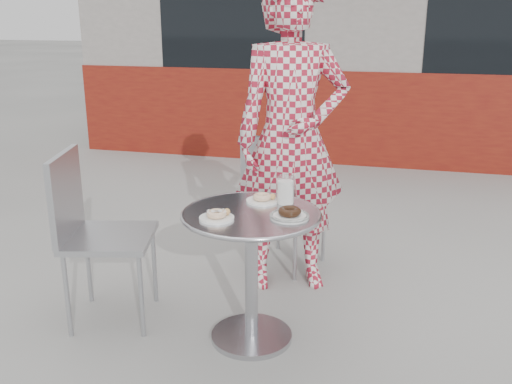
% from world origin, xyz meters
% --- Properties ---
extents(ground, '(60.00, 60.00, 0.00)m').
position_xyz_m(ground, '(0.00, 0.00, 0.00)').
color(ground, '#A09D98').
rests_on(ground, ground).
extents(storefront, '(6.02, 4.55, 3.00)m').
position_xyz_m(storefront, '(-0.00, 5.56, 1.49)').
color(storefront, gray).
rests_on(storefront, ground).
extents(bistro_table, '(0.67, 0.67, 0.68)m').
position_xyz_m(bistro_table, '(-0.02, -0.02, 0.51)').
color(bistro_table, silver).
rests_on(bistro_table, ground).
extents(chair_far, '(0.54, 0.54, 0.87)m').
position_xyz_m(chair_far, '(-0.04, 0.90, 0.27)').
color(chair_far, '#A8ABB0').
rests_on(chair_far, ground).
extents(chair_left, '(0.53, 0.53, 0.91)m').
position_xyz_m(chair_left, '(-0.79, -0.00, 0.28)').
color(chair_left, '#A8ABB0').
rests_on(chair_left, ground).
extents(seated_person, '(0.75, 0.61, 1.77)m').
position_xyz_m(seated_person, '(0.04, 0.67, 0.89)').
color(seated_person, maroon).
rests_on(seated_person, ground).
extents(plate_far, '(0.16, 0.16, 0.04)m').
position_xyz_m(plate_far, '(-0.00, 0.15, 0.69)').
color(plate_far, white).
rests_on(plate_far, bistro_table).
extents(plate_near, '(0.16, 0.16, 0.04)m').
position_xyz_m(plate_near, '(-0.14, -0.14, 0.69)').
color(plate_near, white).
rests_on(plate_near, bistro_table).
extents(plate_checker, '(0.18, 0.18, 0.05)m').
position_xyz_m(plate_checker, '(0.17, -0.04, 0.69)').
color(plate_checker, white).
rests_on(plate_checker, bistro_table).
extents(milk_cup, '(0.09, 0.09, 0.14)m').
position_xyz_m(milk_cup, '(0.11, 0.16, 0.74)').
color(milk_cup, white).
rests_on(milk_cup, bistro_table).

